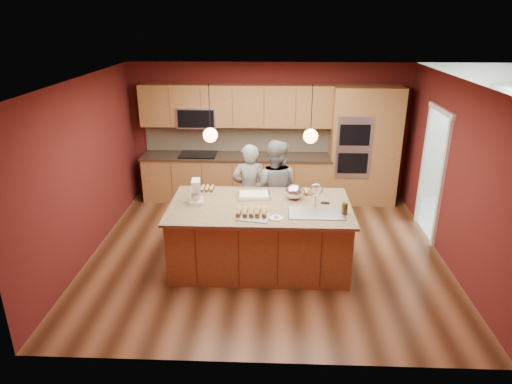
{
  "coord_description": "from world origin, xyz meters",
  "views": [
    {
      "loc": [
        0.1,
        -6.45,
        3.56
      ],
      "look_at": [
        -0.16,
        -0.1,
        1.06
      ],
      "focal_mm": 32.0,
      "sensor_mm": 36.0,
      "label": 1
    }
  ],
  "objects_px": {
    "island": "(261,234)",
    "mixing_bowl": "(294,192)",
    "person_left": "(249,191)",
    "stand_mixer": "(196,193)",
    "person_right": "(275,189)"
  },
  "relations": [
    {
      "from": "stand_mixer",
      "to": "mixing_bowl",
      "type": "xyz_separation_m",
      "value": [
        1.43,
        0.21,
        -0.04
      ]
    },
    {
      "from": "person_left",
      "to": "mixing_bowl",
      "type": "relative_size",
      "value": 5.83
    },
    {
      "from": "person_left",
      "to": "mixing_bowl",
      "type": "bearing_deg",
      "value": 125.25
    },
    {
      "from": "island",
      "to": "person_left",
      "type": "height_order",
      "value": "person_left"
    },
    {
      "from": "person_left",
      "to": "stand_mixer",
      "type": "relative_size",
      "value": 4.6
    },
    {
      "from": "island",
      "to": "mixing_bowl",
      "type": "height_order",
      "value": "island"
    },
    {
      "from": "island",
      "to": "stand_mixer",
      "type": "bearing_deg",
      "value": 176.37
    },
    {
      "from": "person_left",
      "to": "person_right",
      "type": "xyz_separation_m",
      "value": [
        0.43,
        0.0,
        0.04
      ]
    },
    {
      "from": "island",
      "to": "mixing_bowl",
      "type": "xyz_separation_m",
      "value": [
        0.49,
        0.27,
        0.58
      ]
    },
    {
      "from": "person_left",
      "to": "stand_mixer",
      "type": "height_order",
      "value": "person_left"
    },
    {
      "from": "stand_mixer",
      "to": "mixing_bowl",
      "type": "bearing_deg",
      "value": 1.77
    },
    {
      "from": "island",
      "to": "mixing_bowl",
      "type": "bearing_deg",
      "value": 29.26
    },
    {
      "from": "island",
      "to": "person_left",
      "type": "relative_size",
      "value": 1.64
    },
    {
      "from": "person_right",
      "to": "mixing_bowl",
      "type": "height_order",
      "value": "person_right"
    },
    {
      "from": "person_left",
      "to": "mixing_bowl",
      "type": "height_order",
      "value": "person_left"
    }
  ]
}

